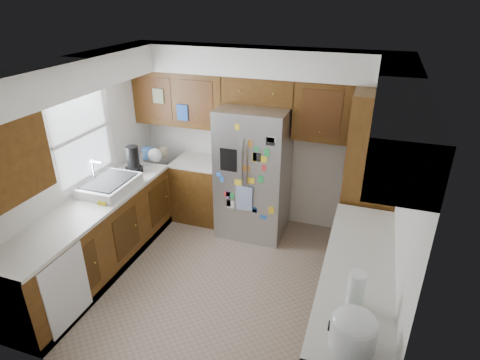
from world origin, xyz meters
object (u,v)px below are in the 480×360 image
pantry (370,177)px  rice_cooker (353,329)px  fridge (254,172)px  paper_towel (356,289)px

pantry → rice_cooker: size_ratio=6.57×
rice_cooker → pantry: bearing=90.0°
pantry → fridge: bearing=177.9°
fridge → paper_towel: fridge is taller
fridge → paper_towel: bearing=-55.6°
pantry → fridge: 1.51m
pantry → fridge: size_ratio=1.19×
fridge → rice_cooker: fridge is taller
pantry → paper_towel: 2.11m
rice_cooker → paper_towel: 0.42m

